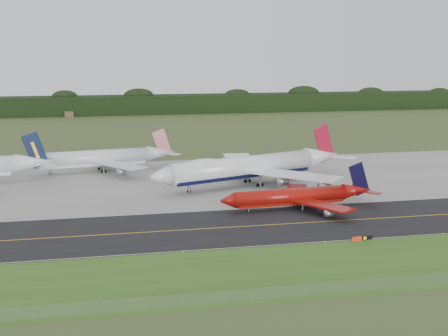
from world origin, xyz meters
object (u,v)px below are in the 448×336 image
Objects in this scene: jet_star_tail at (101,158)px; jet_red_737 at (299,196)px; jet_ba_747 at (250,166)px; taxiway_sign at (362,238)px.

jet_red_737 is at bearing -51.51° from jet_star_tail.
jet_red_737 is 0.81× the size of jet_star_tail.
taxiway_sign is (9.03, -63.01, -4.79)m from jet_ba_747.
jet_ba_747 is at bearing -36.34° from jet_star_tail.
jet_star_tail is at bearing 128.49° from jet_red_737.
jet_red_737 is 32.81m from taxiway_sign.
jet_ba_747 is 1.57× the size of jet_red_737.
jet_star_tail is (-50.35, 63.32, 1.47)m from jet_red_737.
jet_star_tail is (-44.71, 32.89, -1.29)m from jet_ba_747.
jet_red_737 is at bearing -79.50° from jet_ba_747.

